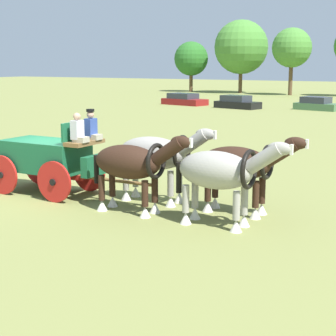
{
  "coord_description": "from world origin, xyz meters",
  "views": [
    {
      "loc": [
        11.76,
        -12.63,
        4.03
      ],
      "look_at": [
        4.4,
        0.07,
        1.2
      ],
      "focal_mm": 58.48,
      "sensor_mm": 36.0,
      "label": 1
    }
  ],
  "objects": [
    {
      "name": "ground_plane",
      "position": [
        0.0,
        0.0,
        0.0
      ],
      "size": [
        220.0,
        220.0,
        0.0
      ],
      "primitive_type": "plane",
      "color": "olive"
    },
    {
      "name": "show_wagon",
      "position": [
        0.18,
        0.0,
        1.16
      ],
      "size": [
        5.58,
        1.88,
        2.67
      ],
      "color": "#195B38",
      "rests_on": "ground"
    },
    {
      "name": "draft_horse_rear_near",
      "position": [
        3.63,
        0.71,
        1.4
      ],
      "size": [
        3.22,
        1.01,
        2.27
      ],
      "color": "#9E998E",
      "rests_on": "ground"
    },
    {
      "name": "draft_horse_rear_off",
      "position": [
        3.66,
        -0.59,
        1.34
      ],
      "size": [
        3.07,
        0.98,
        2.21
      ],
      "color": "#331E14",
      "rests_on": "ground"
    },
    {
      "name": "draft_horse_lead_near",
      "position": [
        6.24,
        0.75,
        1.33
      ],
      "size": [
        3.04,
        0.94,
        2.2
      ],
      "color": "#331E14",
      "rests_on": "ground"
    },
    {
      "name": "draft_horse_lead_off",
      "position": [
        6.25,
        -0.55,
        1.36
      ],
      "size": [
        3.03,
        1.0,
        2.24
      ],
      "color": "#9E998E",
      "rests_on": "ground"
    },
    {
      "name": "parked_vehicle_a",
      "position": [
        -13.81,
        34.55,
        0.48
      ],
      "size": [
        4.79,
        2.86,
        1.12
      ],
      "color": "maroon",
      "rests_on": "ground"
    },
    {
      "name": "parked_vehicle_b",
      "position": [
        -7.66,
        33.24,
        0.5
      ],
      "size": [
        4.36,
        2.6,
        1.16
      ],
      "color": "black",
      "rests_on": "ground"
    },
    {
      "name": "parked_vehicle_c",
      "position": [
        -0.93,
        35.04,
        0.49
      ],
      "size": [
        4.13,
        2.5,
        1.14
      ],
      "color": "#477047",
      "rests_on": "ground"
    },
    {
      "name": "tree_a",
      "position": [
        -24.76,
        56.82,
        4.59
      ],
      "size": [
        4.76,
        4.76,
        6.99
      ],
      "color": "brown",
      "rests_on": "ground"
    },
    {
      "name": "tree_b",
      "position": [
        -17.36,
        57.13,
        6.11
      ],
      "size": [
        7.19,
        7.19,
        9.71
      ],
      "color": "brown",
      "rests_on": "ground"
    },
    {
      "name": "tree_c",
      "position": [
        -9.89,
        55.54,
        5.86
      ],
      "size": [
        4.94,
        4.94,
        8.37
      ],
      "color": "brown",
      "rests_on": "ground"
    }
  ]
}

